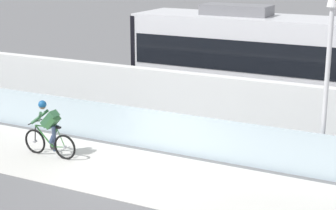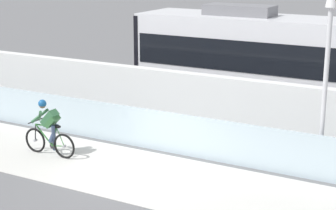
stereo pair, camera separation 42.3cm
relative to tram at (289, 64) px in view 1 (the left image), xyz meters
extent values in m
plane|color=slate|center=(-2.08, -6.85, -1.89)|extent=(200.00, 200.00, 0.00)
cube|color=silver|center=(-2.08, -6.85, -1.89)|extent=(32.00, 3.20, 0.01)
cube|color=silver|center=(-2.08, -5.00, -1.29)|extent=(32.00, 0.05, 1.20)
cube|color=white|center=(-2.08, -3.20, -0.91)|extent=(32.00, 0.36, 1.97)
cube|color=#595654|center=(-2.08, -0.72, -1.89)|extent=(32.00, 0.08, 0.01)
cube|color=#595654|center=(-2.08, 0.72, -1.89)|extent=(32.00, 0.08, 0.01)
cube|color=silver|center=(0.02, 0.00, 0.01)|extent=(11.00, 2.50, 3.10)
cube|color=black|center=(0.02, 0.00, 0.36)|extent=(10.56, 2.54, 1.04)
cube|color=#4C4C51|center=(0.02, 0.00, -1.36)|extent=(10.78, 2.53, 0.28)
cube|color=slate|center=(-1.96, 0.00, 1.74)|extent=(2.40, 1.10, 0.36)
cube|color=#232326|center=(-3.50, 0.00, -1.53)|extent=(1.40, 1.88, 0.20)
cylinder|color=black|center=(-3.50, -0.72, -1.59)|extent=(0.60, 0.10, 0.60)
cylinder|color=black|center=(-3.50, 0.72, -1.59)|extent=(0.60, 0.10, 0.60)
cube|color=black|center=(-5.43, 0.00, 0.01)|extent=(0.16, 2.54, 2.94)
torus|color=black|center=(-5.35, -6.85, -1.53)|extent=(0.72, 0.06, 0.72)
cylinder|color=#99999E|center=(-5.35, -6.85, -1.53)|extent=(0.07, 0.10, 0.07)
torus|color=black|center=(-4.30, -6.85, -1.53)|extent=(0.72, 0.06, 0.72)
cylinder|color=#99999E|center=(-4.30, -6.85, -1.53)|extent=(0.07, 0.10, 0.07)
cylinder|color=#337233|center=(-5.02, -6.85, -1.32)|extent=(0.60, 0.04, 0.58)
cylinder|color=#337233|center=(-4.64, -6.85, -1.30)|extent=(0.22, 0.04, 0.59)
cylinder|color=#337233|center=(-4.93, -6.85, -1.03)|extent=(0.76, 0.04, 0.07)
cylinder|color=#337233|center=(-4.52, -6.85, -1.56)|extent=(0.43, 0.03, 0.09)
cylinder|color=#337233|center=(-4.43, -6.85, -1.27)|extent=(0.27, 0.02, 0.53)
cylinder|color=black|center=(-5.33, -6.85, -1.29)|extent=(0.08, 0.03, 0.49)
cube|color=black|center=(-4.55, -6.85, -0.99)|extent=(0.24, 0.10, 0.05)
cylinder|color=black|center=(-5.30, -6.85, -0.94)|extent=(0.03, 0.58, 0.03)
cylinder|color=#262628|center=(-4.73, -6.85, -1.59)|extent=(0.18, 0.02, 0.18)
cube|color=#33663F|center=(-4.77, -6.85, -0.78)|extent=(0.50, 0.28, 0.51)
cube|color=#336638|center=(-4.68, -6.85, -0.87)|extent=(0.38, 0.30, 0.38)
sphere|color=#997051|center=(-5.01, -6.85, -0.43)|extent=(0.20, 0.20, 0.20)
sphere|color=#195999|center=(-5.01, -6.85, -0.40)|extent=(0.23, 0.23, 0.23)
cylinder|color=#33663F|center=(-5.13, -6.85, -0.77)|extent=(0.44, 0.41, 0.41)
cylinder|color=#33663F|center=(-5.13, -6.85, -0.77)|extent=(0.44, 0.41, 0.41)
cylinder|color=#384766|center=(-4.66, -6.85, -1.35)|extent=(0.29, 0.33, 0.80)
cylinder|color=#384766|center=(-4.66, -6.85, -1.21)|extent=(0.29, 0.33, 0.54)
cylinder|color=gray|center=(2.23, -4.70, -1.79)|extent=(0.24, 0.24, 0.20)
cylinder|color=silver|center=(2.23, -4.70, 0.31)|extent=(0.12, 0.12, 4.20)
camera|label=1|loc=(4.96, -18.52, 3.66)|focal=59.94mm
camera|label=2|loc=(5.33, -18.32, 3.66)|focal=59.94mm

